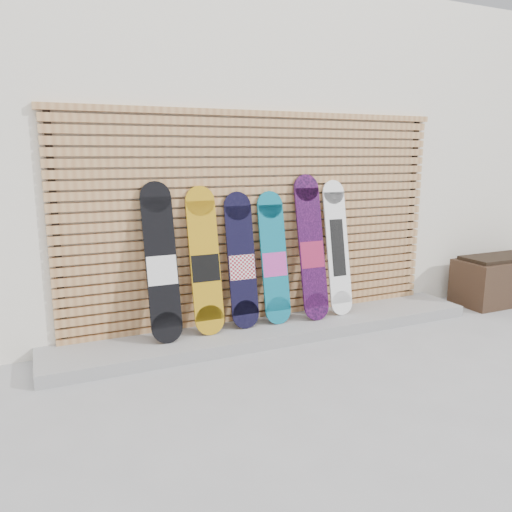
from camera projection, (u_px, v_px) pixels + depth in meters
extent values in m
plane|color=gray|center=(319.00, 356.00, 4.68)|extent=(80.00, 80.00, 0.00)
cube|color=white|center=(231.00, 158.00, 7.65)|extent=(12.00, 5.00, 3.60)
cube|color=gray|center=(273.00, 330.00, 5.22)|extent=(4.60, 0.70, 0.12)
cube|color=#B17B4A|center=(261.00, 315.00, 5.46)|extent=(4.20, 0.05, 0.08)
cube|color=#B17B4A|center=(262.00, 306.00, 5.44)|extent=(4.20, 0.05, 0.08)
cube|color=#B17B4A|center=(262.00, 298.00, 5.42)|extent=(4.20, 0.05, 0.07)
cube|color=#B17B4A|center=(262.00, 289.00, 5.40)|extent=(4.20, 0.05, 0.07)
cube|color=#B17B4A|center=(262.00, 280.00, 5.38)|extent=(4.20, 0.05, 0.07)
cube|color=#B17B4A|center=(262.00, 272.00, 5.36)|extent=(4.20, 0.05, 0.07)
cube|color=#B17B4A|center=(262.00, 263.00, 5.34)|extent=(4.20, 0.05, 0.07)
cube|color=#B17B4A|center=(262.00, 254.00, 5.32)|extent=(4.20, 0.05, 0.07)
cube|color=#B17B4A|center=(262.00, 245.00, 5.30)|extent=(4.20, 0.05, 0.07)
cube|color=#B17B4A|center=(262.00, 236.00, 5.28)|extent=(4.20, 0.05, 0.08)
cube|color=#B17B4A|center=(262.00, 227.00, 5.27)|extent=(4.20, 0.05, 0.08)
cube|color=#B17B4A|center=(262.00, 218.00, 5.25)|extent=(4.20, 0.05, 0.08)
cube|color=#B17B4A|center=(262.00, 209.00, 5.23)|extent=(4.20, 0.05, 0.08)
cube|color=#B17B4A|center=(262.00, 199.00, 5.21)|extent=(4.20, 0.05, 0.08)
cube|color=#B17B4A|center=(262.00, 190.00, 5.19)|extent=(4.20, 0.05, 0.08)
cube|color=#B17B4A|center=(262.00, 181.00, 5.17)|extent=(4.20, 0.05, 0.08)
cube|color=#B17B4A|center=(262.00, 171.00, 5.15)|extent=(4.20, 0.05, 0.08)
cube|color=#B17B4A|center=(262.00, 162.00, 5.13)|extent=(4.20, 0.05, 0.08)
cube|color=#B17B4A|center=(262.00, 152.00, 5.11)|extent=(4.20, 0.05, 0.08)
cube|color=#B17B4A|center=(262.00, 142.00, 5.09)|extent=(4.20, 0.05, 0.08)
cube|color=#B17B4A|center=(262.00, 133.00, 5.07)|extent=(4.20, 0.05, 0.08)
cube|color=#B17B4A|center=(262.00, 123.00, 5.05)|extent=(4.20, 0.05, 0.08)
cube|color=black|center=(57.00, 239.00, 4.48)|extent=(0.06, 0.04, 2.23)
cube|color=black|center=(411.00, 216.00, 6.09)|extent=(0.06, 0.04, 2.23)
cube|color=#B17B4A|center=(262.00, 114.00, 5.03)|extent=(4.26, 0.07, 0.06)
cube|color=#312115|center=(505.00, 280.00, 6.38)|extent=(1.35, 0.56, 0.56)
cube|color=black|center=(507.00, 257.00, 6.32)|extent=(1.24, 0.45, 0.05)
cube|color=black|center=(161.00, 262.00, 4.68)|extent=(0.30, 0.29, 1.21)
cylinder|color=black|center=(167.00, 328.00, 4.68)|extent=(0.30, 0.09, 0.30)
cylinder|color=black|center=(155.00, 197.00, 4.68)|extent=(0.30, 0.09, 0.30)
cube|color=white|center=(162.00, 270.00, 4.68)|extent=(0.28, 0.08, 0.27)
cube|color=#B58413|center=(205.00, 261.00, 4.88)|extent=(0.30, 0.25, 1.15)
cylinder|color=#B58413|center=(210.00, 320.00, 4.89)|extent=(0.30, 0.08, 0.30)
cylinder|color=#B58413|center=(200.00, 201.00, 4.87)|extent=(0.30, 0.08, 0.30)
cube|color=black|center=(205.00, 268.00, 4.88)|extent=(0.28, 0.08, 0.26)
cube|color=black|center=(241.00, 260.00, 5.06)|extent=(0.29, 0.23, 1.09)
cylinder|color=black|center=(246.00, 314.00, 5.07)|extent=(0.29, 0.08, 0.29)
cylinder|color=black|center=(237.00, 206.00, 5.04)|extent=(0.29, 0.08, 0.29)
cube|color=white|center=(242.00, 267.00, 5.06)|extent=(0.28, 0.07, 0.25)
cube|color=#0D6881|center=(274.00, 258.00, 5.20)|extent=(0.29, 0.24, 1.09)
cylinder|color=#0D6881|center=(278.00, 310.00, 5.21)|extent=(0.29, 0.08, 0.29)
cylinder|color=#0D6881|center=(270.00, 205.00, 5.19)|extent=(0.29, 0.08, 0.29)
cube|color=#CB47AB|center=(274.00, 264.00, 5.20)|extent=(0.27, 0.07, 0.25)
cube|color=black|center=(311.00, 247.00, 5.32)|extent=(0.29, 0.29, 1.25)
cylinder|color=black|center=(317.00, 307.00, 5.33)|extent=(0.29, 0.08, 0.29)
cylinder|color=black|center=(306.00, 188.00, 5.32)|extent=(0.29, 0.08, 0.29)
cube|color=#931D45|center=(312.00, 255.00, 5.33)|extent=(0.28, 0.09, 0.28)
cube|color=white|center=(337.00, 248.00, 5.49)|extent=(0.27, 0.26, 1.21)
cylinder|color=white|center=(342.00, 303.00, 5.50)|extent=(0.27, 0.07, 0.27)
cylinder|color=white|center=(333.00, 192.00, 5.48)|extent=(0.27, 0.07, 0.27)
cube|color=black|center=(337.00, 248.00, 5.49)|extent=(0.17, 0.15, 0.62)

